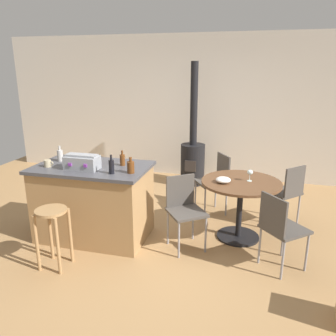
{
  "coord_description": "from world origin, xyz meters",
  "views": [
    {
      "loc": [
        1.02,
        -3.76,
        2.08
      ],
      "look_at": [
        0.05,
        -0.02,
        0.93
      ],
      "focal_mm": 36.04,
      "sensor_mm": 36.0,
      "label": 1
    }
  ],
  "objects_px": {
    "wine_glass": "(250,173)",
    "cup_0": "(48,163)",
    "dining_table": "(240,195)",
    "bottle_3": "(60,155)",
    "kitchen_island": "(94,201)",
    "serving_bowl": "(223,180)",
    "folding_chair_left": "(280,226)",
    "wooden_stool": "(52,225)",
    "toolbox": "(82,162)",
    "folding_chair_near": "(216,179)",
    "cup_1": "(83,159)",
    "bottle_0": "(122,160)",
    "bottle_1": "(111,166)",
    "folding_chair_right": "(286,190)",
    "folding_chair_far": "(184,206)",
    "wood_stove": "(193,156)",
    "bottle_2": "(131,167)"
  },
  "relations": [
    {
      "from": "folding_chair_near",
      "to": "cup_1",
      "type": "height_order",
      "value": "cup_1"
    },
    {
      "from": "wooden_stool",
      "to": "wood_stove",
      "type": "xyz_separation_m",
      "value": [
        0.94,
        3.05,
        0.06
      ]
    },
    {
      "from": "bottle_3",
      "to": "wood_stove",
      "type": "bearing_deg",
      "value": 58.91
    },
    {
      "from": "toolbox",
      "to": "cup_0",
      "type": "xyz_separation_m",
      "value": [
        -0.45,
        -0.02,
        -0.04
      ]
    },
    {
      "from": "kitchen_island",
      "to": "wood_stove",
      "type": "relative_size",
      "value": 0.64
    },
    {
      "from": "folding_chair_near",
      "to": "bottle_1",
      "type": "height_order",
      "value": "bottle_1"
    },
    {
      "from": "serving_bowl",
      "to": "bottle_3",
      "type": "bearing_deg",
      "value": -174.52
    },
    {
      "from": "wine_glass",
      "to": "wood_stove",
      "type": "bearing_deg",
      "value": 119.35
    },
    {
      "from": "kitchen_island",
      "to": "bottle_1",
      "type": "height_order",
      "value": "bottle_1"
    },
    {
      "from": "toolbox",
      "to": "serving_bowl",
      "type": "xyz_separation_m",
      "value": [
        1.61,
        0.45,
        -0.23
      ]
    },
    {
      "from": "dining_table",
      "to": "toolbox",
      "type": "xyz_separation_m",
      "value": [
        -1.82,
        -0.56,
        0.45
      ]
    },
    {
      "from": "bottle_2",
      "to": "serving_bowl",
      "type": "xyz_separation_m",
      "value": [
        1.01,
        0.46,
        -0.22
      ]
    },
    {
      "from": "bottle_0",
      "to": "cup_0",
      "type": "relative_size",
      "value": 1.56
    },
    {
      "from": "dining_table",
      "to": "toolbox",
      "type": "bearing_deg",
      "value": -162.95
    },
    {
      "from": "folding_chair_left",
      "to": "wood_stove",
      "type": "relative_size",
      "value": 0.39
    },
    {
      "from": "toolbox",
      "to": "cup_0",
      "type": "height_order",
      "value": "toolbox"
    },
    {
      "from": "wine_glass",
      "to": "bottle_1",
      "type": "bearing_deg",
      "value": -155.92
    },
    {
      "from": "wooden_stool",
      "to": "cup_0",
      "type": "distance_m",
      "value": 0.85
    },
    {
      "from": "wood_stove",
      "to": "bottle_0",
      "type": "bearing_deg",
      "value": -102.31
    },
    {
      "from": "folding_chair_far",
      "to": "folding_chair_right",
      "type": "relative_size",
      "value": 0.99
    },
    {
      "from": "bottle_0",
      "to": "toolbox",
      "type": "bearing_deg",
      "value": -146.25
    },
    {
      "from": "bottle_2",
      "to": "bottle_3",
      "type": "height_order",
      "value": "bottle_3"
    },
    {
      "from": "folding_chair_right",
      "to": "bottle_0",
      "type": "height_order",
      "value": "bottle_0"
    },
    {
      "from": "folding_chair_near",
      "to": "cup_0",
      "type": "height_order",
      "value": "cup_0"
    },
    {
      "from": "kitchen_island",
      "to": "serving_bowl",
      "type": "relative_size",
      "value": 7.75
    },
    {
      "from": "bottle_0",
      "to": "wine_glass",
      "type": "distance_m",
      "value": 1.56
    },
    {
      "from": "folding_chair_left",
      "to": "bottle_0",
      "type": "height_order",
      "value": "bottle_0"
    },
    {
      "from": "toolbox",
      "to": "bottle_1",
      "type": "height_order",
      "value": "bottle_1"
    },
    {
      "from": "wood_stove",
      "to": "serving_bowl",
      "type": "xyz_separation_m",
      "value": [
        0.74,
        -2.0,
        0.25
      ]
    },
    {
      "from": "bottle_1",
      "to": "wood_stove",
      "type": "bearing_deg",
      "value": 79.51
    },
    {
      "from": "wooden_stool",
      "to": "bottle_2",
      "type": "distance_m",
      "value": 1.04
    },
    {
      "from": "dining_table",
      "to": "folding_chair_near",
      "type": "distance_m",
      "value": 0.81
    },
    {
      "from": "dining_table",
      "to": "bottle_3",
      "type": "height_order",
      "value": "bottle_3"
    },
    {
      "from": "folding_chair_near",
      "to": "wood_stove",
      "type": "distance_m",
      "value": 1.31
    },
    {
      "from": "bottle_2",
      "to": "bottle_3",
      "type": "relative_size",
      "value": 0.94
    },
    {
      "from": "wood_stove",
      "to": "bottle_0",
      "type": "relative_size",
      "value": 11.74
    },
    {
      "from": "wine_glass",
      "to": "cup_0",
      "type": "bearing_deg",
      "value": -165.42
    },
    {
      "from": "toolbox",
      "to": "bottle_1",
      "type": "distance_m",
      "value": 0.41
    },
    {
      "from": "cup_0",
      "to": "folding_chair_far",
      "type": "bearing_deg",
      "value": 7.18
    },
    {
      "from": "wooden_stool",
      "to": "bottle_1",
      "type": "relative_size",
      "value": 3.04
    },
    {
      "from": "wood_stove",
      "to": "wine_glass",
      "type": "bearing_deg",
      "value": -60.65
    },
    {
      "from": "folding_chair_far",
      "to": "bottle_3",
      "type": "height_order",
      "value": "bottle_3"
    },
    {
      "from": "folding_chair_right",
      "to": "bottle_1",
      "type": "distance_m",
      "value": 2.35
    },
    {
      "from": "cup_0",
      "to": "serving_bowl",
      "type": "height_order",
      "value": "cup_0"
    },
    {
      "from": "kitchen_island",
      "to": "wooden_stool",
      "type": "xyz_separation_m",
      "value": [
        -0.11,
        -0.75,
        0.01
      ]
    },
    {
      "from": "kitchen_island",
      "to": "folding_chair_left",
      "type": "height_order",
      "value": "kitchen_island"
    },
    {
      "from": "serving_bowl",
      "to": "toolbox",
      "type": "bearing_deg",
      "value": -164.31
    },
    {
      "from": "folding_chair_near",
      "to": "dining_table",
      "type": "bearing_deg",
      "value": -61.29
    },
    {
      "from": "toolbox",
      "to": "bottle_0",
      "type": "height_order",
      "value": "bottle_0"
    },
    {
      "from": "bottle_1",
      "to": "bottle_2",
      "type": "distance_m",
      "value": 0.22
    }
  ]
}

